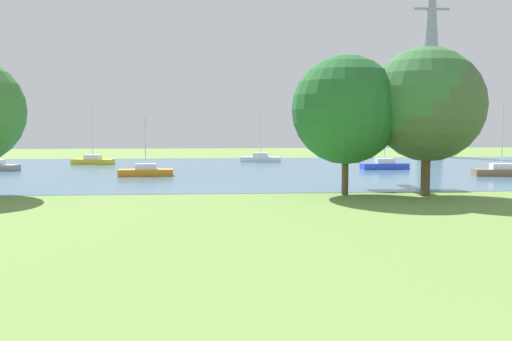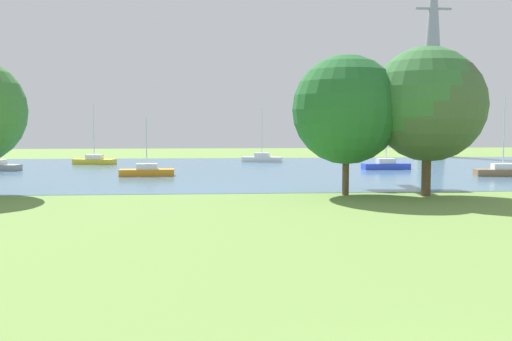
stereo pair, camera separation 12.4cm
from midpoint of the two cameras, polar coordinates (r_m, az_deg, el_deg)
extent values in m
plane|color=olive|center=(30.59, 3.51, -4.09)|extent=(160.00, 160.00, 0.00)
cube|color=teal|center=(58.29, -0.17, 0.08)|extent=(140.00, 40.00, 0.02)
cube|color=blue|center=(60.25, 12.79, 0.41)|extent=(4.90, 1.87, 0.60)
cube|color=white|center=(60.21, 12.80, 0.93)|extent=(1.88, 1.24, 0.50)
cylinder|color=silver|center=(60.12, 12.83, 2.87)|extent=(0.10, 0.10, 4.57)
cube|color=brown|center=(55.68, 23.30, -0.19)|extent=(4.95, 2.10, 0.60)
cube|color=white|center=(55.64, 23.32, 0.37)|extent=(1.93, 1.32, 0.50)
cylinder|color=silver|center=(55.51, 23.42, 3.44)|extent=(0.10, 0.10, 6.45)
cube|color=yellow|center=(68.55, -15.66, 0.85)|extent=(5.02, 2.60, 0.60)
cube|color=white|center=(68.52, -15.67, 1.31)|extent=(2.01, 1.50, 0.50)
cylinder|color=silver|center=(68.42, -15.72, 3.72)|extent=(0.10, 0.10, 6.27)
cube|color=white|center=(70.34, 0.65, 1.11)|extent=(5.02, 2.61, 0.60)
cube|color=white|center=(70.31, 0.65, 1.56)|extent=(2.01, 1.50, 0.50)
cylinder|color=silver|center=(70.22, 0.65, 3.79)|extent=(0.10, 0.10, 5.96)
cube|color=orange|center=(52.06, -10.69, -0.20)|extent=(4.88, 1.77, 0.60)
cube|color=white|center=(52.02, -10.70, 0.40)|extent=(1.86, 1.20, 0.50)
cylinder|color=silver|center=(51.91, -10.73, 2.66)|extent=(0.10, 0.10, 4.60)
cylinder|color=brown|center=(38.01, 8.96, -0.09)|extent=(0.44, 0.44, 3.08)
sphere|color=#23642D|center=(37.89, 9.04, 5.97)|extent=(7.08, 7.08, 7.08)
cylinder|color=brown|center=(38.70, 16.49, 0.20)|extent=(0.44, 0.44, 3.54)
sphere|color=#376F39|center=(38.62, 16.64, 6.51)|extent=(7.10, 7.10, 7.10)
cylinder|color=brown|center=(38.81, 16.71, 0.03)|extent=(0.44, 0.44, 3.31)
sphere|color=#425C39|center=(38.71, 16.86, 6.22)|extent=(7.24, 7.24, 7.24)
cone|color=gray|center=(87.61, 17.11, 11.21)|extent=(4.40, 4.40, 29.95)
cube|color=gray|center=(88.51, 17.21, 15.06)|extent=(5.20, 0.30, 0.30)
camera|label=1|loc=(0.06, -89.88, 0.01)|focal=40.39mm
camera|label=2|loc=(0.06, 90.12, -0.01)|focal=40.39mm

